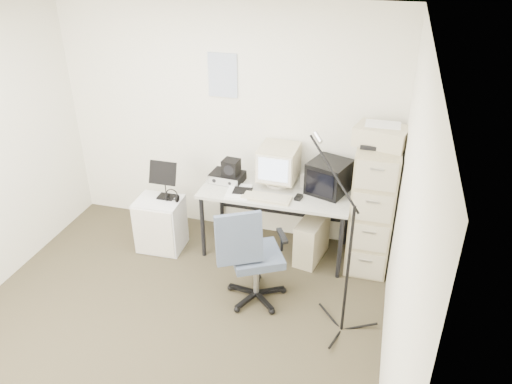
% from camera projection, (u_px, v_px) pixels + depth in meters
% --- Properties ---
extents(floor, '(3.60, 3.60, 0.01)m').
position_uv_depth(floor, '(165.00, 333.00, 4.27)').
color(floor, '#3E381F').
rests_on(floor, ground).
extents(ceiling, '(3.60, 3.60, 0.01)m').
position_uv_depth(ceiling, '(130.00, 31.00, 3.07)').
color(ceiling, white).
rests_on(ceiling, ground).
extents(wall_back, '(3.60, 0.02, 2.50)m').
position_uv_depth(wall_back, '(227.00, 123.00, 5.20)').
color(wall_back, white).
rests_on(wall_back, ground).
extents(wall_right, '(0.02, 3.60, 2.50)m').
position_uv_depth(wall_right, '(402.00, 243.00, 3.26)').
color(wall_right, white).
rests_on(wall_right, ground).
extents(wall_calendar, '(0.30, 0.02, 0.44)m').
position_uv_depth(wall_calendar, '(223.00, 75.00, 4.95)').
color(wall_calendar, white).
rests_on(wall_calendar, wall_back).
extents(filing_cabinet, '(0.40, 0.60, 1.30)m').
position_uv_depth(filing_cabinet, '(372.00, 207.00, 4.85)').
color(filing_cabinet, gray).
rests_on(filing_cabinet, floor).
extents(printer, '(0.52, 0.42, 0.18)m').
position_uv_depth(printer, '(382.00, 136.00, 4.51)').
color(printer, '#BAB089').
rests_on(printer, filing_cabinet).
extents(desk, '(1.50, 0.70, 0.73)m').
position_uv_depth(desk, '(276.00, 220.00, 5.18)').
color(desk, beige).
rests_on(desk, floor).
extents(crt_monitor, '(0.39, 0.40, 0.41)m').
position_uv_depth(crt_monitor, '(279.00, 166.00, 5.01)').
color(crt_monitor, '#BAB089').
rests_on(crt_monitor, desk).
extents(crt_tv, '(0.46, 0.47, 0.32)m').
position_uv_depth(crt_tv, '(329.00, 177.00, 4.89)').
color(crt_tv, black).
rests_on(crt_tv, desk).
extents(desk_speaker, '(0.10, 0.10, 0.14)m').
position_uv_depth(desk_speaker, '(305.00, 181.00, 5.02)').
color(desk_speaker, beige).
rests_on(desk_speaker, desk).
extents(keyboard, '(0.48, 0.18, 0.03)m').
position_uv_depth(keyboard, '(266.00, 198.00, 4.82)').
color(keyboard, '#BAB089').
rests_on(keyboard, desk).
extents(mouse, '(0.08, 0.11, 0.03)m').
position_uv_depth(mouse, '(299.00, 197.00, 4.83)').
color(mouse, black).
rests_on(mouse, desk).
extents(radio_receiver, '(0.35, 0.27, 0.10)m').
position_uv_depth(radio_receiver, '(227.00, 177.00, 5.14)').
color(radio_receiver, black).
rests_on(radio_receiver, desk).
extents(radio_speaker, '(0.18, 0.17, 0.16)m').
position_uv_depth(radio_speaker, '(231.00, 167.00, 5.05)').
color(radio_speaker, black).
rests_on(radio_speaker, radio_receiver).
extents(papers, '(0.26, 0.33, 0.02)m').
position_uv_depth(papers, '(239.00, 192.00, 4.94)').
color(papers, white).
rests_on(papers, desk).
extents(pc_tower, '(0.31, 0.52, 0.46)m').
position_uv_depth(pc_tower, '(312.00, 239.00, 5.12)').
color(pc_tower, '#BAB089').
rests_on(pc_tower, floor).
extents(office_chair, '(0.77, 0.77, 0.98)m').
position_uv_depth(office_chair, '(256.00, 254.00, 4.43)').
color(office_chair, '#34394E').
rests_on(office_chair, floor).
extents(side_cart, '(0.47, 0.38, 0.57)m').
position_uv_depth(side_cart, '(161.00, 224.00, 5.26)').
color(side_cart, silver).
rests_on(side_cart, floor).
extents(music_stand, '(0.29, 0.17, 0.42)m').
position_uv_depth(music_stand, '(165.00, 179.00, 5.08)').
color(music_stand, black).
rests_on(music_stand, side_cart).
extents(headphones, '(0.14, 0.14, 0.03)m').
position_uv_depth(headphones, '(172.00, 197.00, 5.09)').
color(headphones, black).
rests_on(headphones, side_cart).
extents(mic_stand, '(0.03, 0.03, 1.61)m').
position_uv_depth(mic_stand, '(350.00, 253.00, 3.92)').
color(mic_stand, black).
rests_on(mic_stand, floor).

